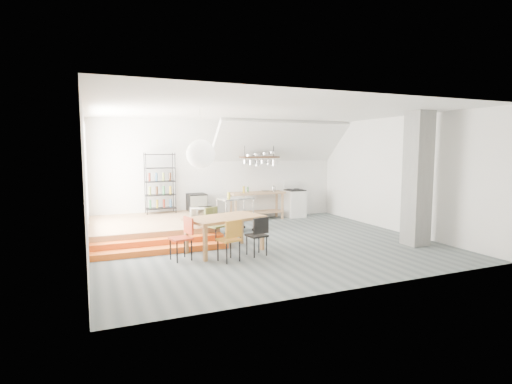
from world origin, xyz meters
name	(u,v)px	position (x,y,z in m)	size (l,w,h in m)	color
floor	(266,243)	(0.00, 0.00, 0.00)	(8.00, 8.00, 0.00)	#4D5759
wall_back	(221,171)	(0.00, 3.50, 1.60)	(8.00, 0.04, 3.20)	silver
wall_left	(86,184)	(-4.00, 0.00, 1.60)	(0.04, 7.00, 3.20)	silver
wall_right	(396,174)	(4.00, 0.00, 1.60)	(0.04, 7.00, 3.20)	silver
ceiling	(266,111)	(0.00, 0.00, 3.20)	(8.00, 7.00, 0.02)	white
slope_ceiling	(280,141)	(1.80, 2.90, 2.55)	(4.40, 1.80, 0.15)	white
window_pane	(87,171)	(-3.98, 1.50, 1.80)	(0.02, 2.50, 2.20)	white
platform	(150,228)	(-2.50, 2.00, 0.20)	(3.00, 3.00, 0.40)	#A27351
step_lower	(162,250)	(-2.50, 0.05, 0.07)	(3.00, 0.35, 0.13)	orange
step_upper	(159,244)	(-2.50, 0.40, 0.13)	(3.00, 0.35, 0.27)	orange
concrete_column	(417,179)	(3.30, -1.50, 1.60)	(0.50, 0.50, 3.20)	slate
kitchen_counter	(257,201)	(1.10, 3.15, 0.63)	(1.80, 0.60, 0.91)	#A27351
stove	(295,203)	(2.50, 3.16, 0.48)	(0.60, 0.60, 1.18)	white
pot_rack	(260,159)	(1.13, 2.92, 1.98)	(1.20, 0.50, 1.43)	#392416
wire_shelving	(160,182)	(-2.00, 3.20, 1.33)	(0.88, 0.38, 1.80)	black
microwave_shelf	(202,220)	(-1.40, 0.75, 0.55)	(0.60, 0.40, 0.16)	#A27351
paper_lantern	(201,154)	(-1.74, -0.53, 2.20)	(0.60, 0.60, 0.60)	white
dining_table	(225,221)	(-1.17, -0.37, 0.71)	(1.88, 1.36, 0.80)	brown
chair_mustard	(231,237)	(-1.32, -1.19, 0.52)	(0.50, 0.50, 0.88)	#B1721E
chair_black	(258,233)	(-0.62, -0.99, 0.51)	(0.45, 0.45, 0.85)	black
chair_olive	(214,222)	(-1.18, 0.42, 0.54)	(0.55, 0.55, 0.90)	#57602D
chair_red	(184,235)	(-2.16, -0.65, 0.53)	(0.49, 0.49, 0.89)	#BC381A
rolling_cart	(235,210)	(-0.20, 1.62, 0.62)	(1.06, 0.74, 0.96)	silver
mini_fridge	(197,209)	(-0.90, 3.20, 0.47)	(0.55, 0.55, 0.94)	black
microwave	(202,214)	(-1.40, 0.75, 0.72)	(0.55, 0.37, 0.31)	beige
bowl	(265,191)	(1.38, 3.10, 0.94)	(0.23, 0.23, 0.06)	silver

